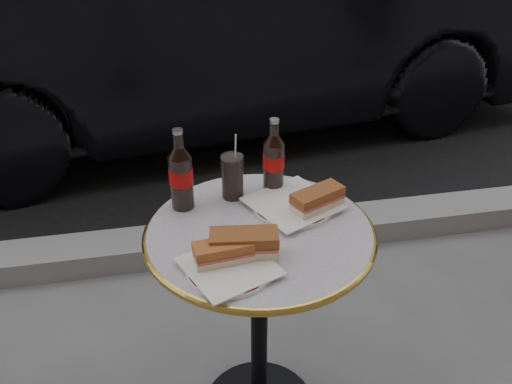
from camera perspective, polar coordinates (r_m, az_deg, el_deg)
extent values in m
cube|color=black|center=(6.42, -8.89, 16.59)|extent=(40.00, 8.00, 0.00)
cube|color=gray|center=(2.64, -3.56, -4.83)|extent=(40.00, 0.20, 0.12)
cylinder|color=white|center=(1.38, -2.67, -7.68)|extent=(0.25, 0.25, 0.01)
cylinder|color=white|center=(1.61, 3.69, -1.36)|extent=(0.28, 0.28, 0.01)
cube|color=#AE5B2C|center=(1.38, -3.28, -6.09)|extent=(0.15, 0.08, 0.05)
cube|color=brown|center=(1.40, -1.21, -5.22)|extent=(0.18, 0.10, 0.06)
cube|color=brown|center=(1.58, 6.15, -0.77)|extent=(0.17, 0.13, 0.05)
cylinder|color=black|center=(1.63, -2.37, 1.55)|extent=(0.09, 0.09, 0.13)
imported|color=black|center=(3.69, -4.16, 17.10)|extent=(2.06, 4.43, 1.40)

